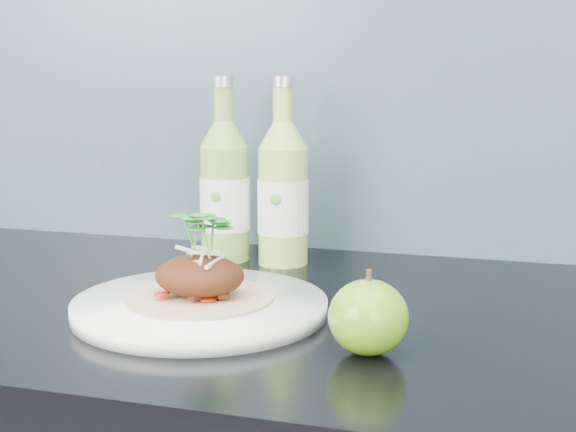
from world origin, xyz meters
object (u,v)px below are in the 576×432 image
Objects in this scene: dinner_plate at (200,306)px; green_apple at (368,317)px; cider_bottle_left at (225,191)px; cider_bottle_right at (283,194)px.

dinner_plate is 0.21m from green_apple.
dinner_plate is at bearing 160.29° from green_apple.
green_apple is at bearing -67.08° from cider_bottle_left.
cider_bottle_right is (0.02, 0.24, 0.09)m from dinner_plate.
dinner_plate is at bearing -91.87° from cider_bottle_left.
cider_bottle_left is at bearing 175.53° from cider_bottle_right.
green_apple is 0.41m from cider_bottle_left.
dinner_plate is 0.26m from cider_bottle_right.
cider_bottle_left reaches higher than green_apple.
green_apple is (0.20, -0.07, 0.03)m from dinner_plate.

